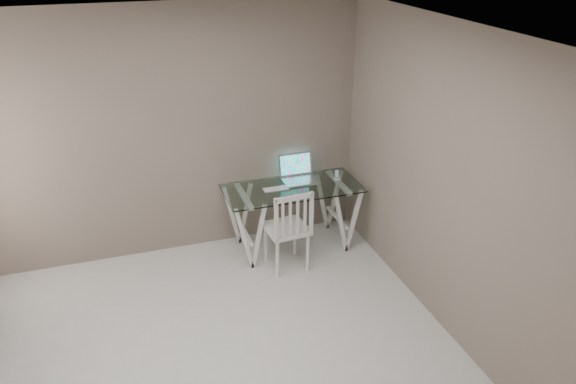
# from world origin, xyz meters

# --- Properties ---
(room) EXTENTS (4.50, 4.52, 2.71)m
(room) POSITION_xyz_m (-0.06, 0.02, 1.72)
(room) COLOR beige
(room) RESTS_ON ground
(desk) EXTENTS (1.50, 0.70, 0.75)m
(desk) POSITION_xyz_m (1.14, 1.85, 0.38)
(desk) COLOR silver
(desk) RESTS_ON ground
(chair) EXTENTS (0.46, 0.46, 0.94)m
(chair) POSITION_xyz_m (0.96, 1.41, 0.52)
(chair) COLOR silver
(chair) RESTS_ON ground
(laptop) EXTENTS (0.39, 0.33, 0.27)m
(laptop) POSITION_xyz_m (1.28, 2.04, 0.81)
(laptop) COLOR #B6B5BA
(laptop) RESTS_ON desk
(keyboard) EXTENTS (0.28, 0.12, 0.01)m
(keyboard) POSITION_xyz_m (0.96, 1.86, 0.75)
(keyboard) COLOR silver
(keyboard) RESTS_ON desk
(mouse) EXTENTS (0.12, 0.07, 0.04)m
(mouse) POSITION_xyz_m (1.10, 1.59, 0.76)
(mouse) COLOR white
(mouse) RESTS_ON desk
(phone_dock) EXTENTS (0.06, 0.06, 0.12)m
(phone_dock) POSITION_xyz_m (1.69, 1.90, 0.78)
(phone_dock) COLOR white
(phone_dock) RESTS_ON desk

